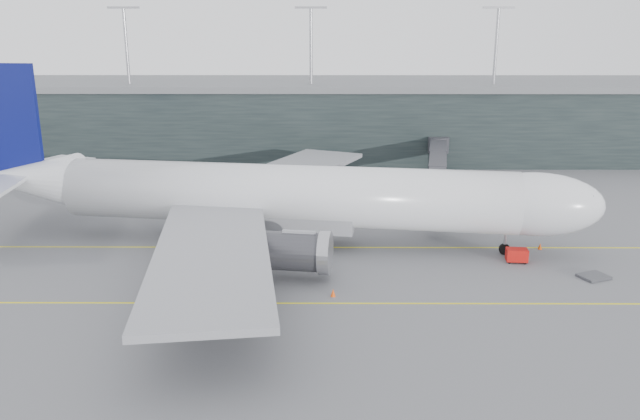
{
  "coord_description": "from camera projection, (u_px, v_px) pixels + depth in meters",
  "views": [
    {
      "loc": [
        7.29,
        -73.8,
        24.17
      ],
      "look_at": [
        6.95,
        -4.0,
        4.6
      ],
      "focal_mm": 35.0,
      "sensor_mm": 36.0,
      "label": 1
    }
  ],
  "objects": [
    {
      "name": "jet_bridge",
      "position": [
        430.0,
        164.0,
        98.01
      ],
      "size": [
        10.44,
        43.93,
        6.21
      ],
      "rotation": [
        0.0,
        0.0,
        -0.18
      ],
      "color": "#303035",
      "rests_on": "ground"
    },
    {
      "name": "baggage_dolly",
      "position": [
        594.0,
        276.0,
        64.39
      ],
      "size": [
        3.46,
        3.16,
        0.28
      ],
      "primitive_type": "cube",
      "rotation": [
        0.0,
        0.0,
        0.4
      ],
      "color": "#3B3C41",
      "rests_on": "ground"
    },
    {
      "name": "taxiline_b",
      "position": [
        245.0,
        303.0,
        58.35
      ],
      "size": [
        160.0,
        0.25,
        0.02
      ],
      "primitive_type": "cube",
      "color": "yellow",
      "rests_on": "ground"
    },
    {
      "name": "uld_c",
      "position": [
        267.0,
        207.0,
        87.73
      ],
      "size": [
        2.26,
        1.98,
        1.77
      ],
      "rotation": [
        0.0,
        0.0,
        -0.25
      ],
      "color": "#37373C",
      "rests_on": "ground"
    },
    {
      "name": "taxiline_a",
      "position": [
        261.0,
        247.0,
        73.76
      ],
      "size": [
        160.0,
        0.25,
        0.02
      ],
      "primitive_type": "cube",
      "color": "yellow",
      "rests_on": "ground"
    },
    {
      "name": "main_aircraft",
      "position": [
        283.0,
        196.0,
        73.51
      ],
      "size": [
        74.87,
        69.71,
        21.01
      ],
      "rotation": [
        0.0,
        0.0,
        -0.15
      ],
      "color": "silver",
      "rests_on": "ground"
    },
    {
      "name": "uld_a",
      "position": [
        228.0,
        210.0,
        85.9
      ],
      "size": [
        2.36,
        2.11,
        1.78
      ],
      "rotation": [
        0.0,
        0.0,
        -0.32
      ],
      "color": "#37373C",
      "rests_on": "ground"
    },
    {
      "name": "cone_tail",
      "position": [
        177.0,
        266.0,
        66.67
      ],
      "size": [
        0.5,
        0.5,
        0.8
      ],
      "primitive_type": "cone",
      "color": "orange",
      "rests_on": "ground"
    },
    {
      "name": "uld_b",
      "position": [
        250.0,
        205.0,
        88.45
      ],
      "size": [
        2.38,
        2.01,
        1.97
      ],
      "rotation": [
        0.0,
        0.0,
        0.14
      ],
      "color": "#37373C",
      "rests_on": "ground"
    },
    {
      "name": "cone_wing_port",
      "position": [
        343.0,
        214.0,
        86.57
      ],
      "size": [
        0.4,
        0.4,
        0.64
      ],
      "primitive_type": "cone",
      "color": "red",
      "rests_on": "ground"
    },
    {
      "name": "terminal",
      "position": [
        288.0,
        117.0,
        131.4
      ],
      "size": [
        240.0,
        36.0,
        29.0
      ],
      "color": "black",
      "rests_on": "ground"
    },
    {
      "name": "cone_nose",
      "position": [
        540.0,
        246.0,
        72.99
      ],
      "size": [
        0.47,
        0.47,
        0.75
      ],
      "primitive_type": "cone",
      "color": "#E24B0C",
      "rests_on": "ground"
    },
    {
      "name": "ground",
      "position": [
        264.0,
        237.0,
        77.61
      ],
      "size": [
        320.0,
        320.0,
        0.0
      ],
      "primitive_type": "plane",
      "color": "#5E5E63",
      "rests_on": "ground"
    },
    {
      "name": "gse_cart",
      "position": [
        517.0,
        255.0,
        68.67
      ],
      "size": [
        2.42,
        1.68,
        1.55
      ],
      "rotation": [
        0.0,
        0.0,
        -0.11
      ],
      "color": "#B9110D",
      "rests_on": "ground"
    },
    {
      "name": "cone_wing_stbd",
      "position": [
        333.0,
        293.0,
        59.78
      ],
      "size": [
        0.49,
        0.49,
        0.78
      ],
      "primitive_type": "cone",
      "color": "#F74D0D",
      "rests_on": "ground"
    },
    {
      "name": "taxiline_lead_main",
      "position": [
        308.0,
        197.0,
        96.84
      ],
      "size": [
        0.25,
        60.0,
        0.02
      ],
      "primitive_type": "cube",
      "color": "yellow",
      "rests_on": "ground"
    }
  ]
}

